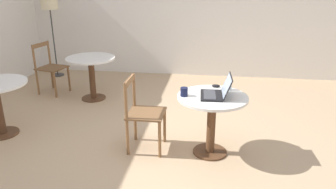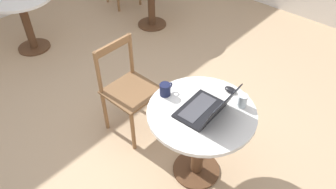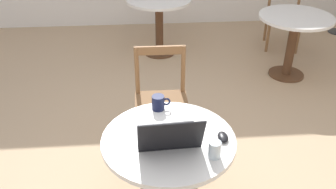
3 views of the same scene
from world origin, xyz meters
The scene contains 8 objects.
ground_plane centered at (0.00, 0.00, 0.00)m, with size 16.00×16.00×0.00m, color tan.
cafe_table_near centered at (0.04, -0.57, 0.54)m, with size 0.79×0.79×0.71m.
cafe_table_far centered at (0.14, 2.14, 0.54)m, with size 0.79×0.79×0.71m.
chair_near_back centered at (0.04, 0.23, 0.45)m, with size 0.43×0.43×0.88m.
laptop centered at (0.03, -0.61, 0.76)m, with size 0.37×0.34×0.24m.
mouse centered at (0.35, -0.60, 0.73)m, with size 0.06×0.10×0.03m.
mug centered at (0.00, -0.26, 0.76)m, with size 0.12×0.08×0.10m.
drinking_glass centered at (0.27, -0.75, 0.76)m, with size 0.07×0.07×0.10m.
Camera 2 is at (-1.36, -1.49, 2.36)m, focal length 35.00 mm.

